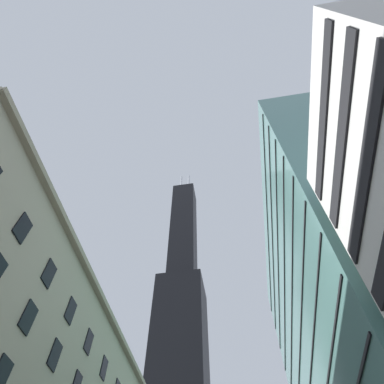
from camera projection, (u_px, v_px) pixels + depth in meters
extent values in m
cube|color=#9E937A|center=(123.00, 343.00, 42.09)|extent=(0.70, 65.31, 0.60)
cube|color=black|center=(1.00, 376.00, 20.65)|extent=(0.14, 1.40, 2.20)
cube|color=black|center=(28.00, 317.00, 24.14)|extent=(0.14, 1.40, 2.20)
cube|color=black|center=(55.00, 355.00, 26.89)|extent=(0.14, 1.40, 2.20)
cube|color=black|center=(23.00, 228.00, 24.88)|extent=(0.14, 1.40, 2.20)
cube|color=black|center=(49.00, 273.00, 27.63)|extent=(0.14, 1.40, 2.20)
cube|color=black|center=(71.00, 311.00, 30.38)|extent=(0.14, 1.40, 2.20)
cube|color=black|center=(89.00, 342.00, 33.13)|extent=(0.14, 1.40, 2.20)
cube|color=black|center=(104.00, 368.00, 35.88)|extent=(0.14, 1.40, 2.20)
cube|color=black|center=(180.00, 350.00, 113.70)|extent=(18.16, 18.16, 55.36)
cube|color=black|center=(184.00, 231.00, 165.41)|extent=(11.68, 11.68, 69.20)
cylinder|color=silver|center=(181.00, 185.00, 201.97)|extent=(1.20, 1.20, 18.35)
cylinder|color=silver|center=(189.00, 184.00, 201.55)|extent=(1.20, 1.20, 18.35)
cube|color=black|center=(366.00, 170.00, 15.41)|extent=(0.16, 11.35, 1.10)
cube|color=black|center=(341.00, 142.00, 17.90)|extent=(0.16, 11.35, 1.10)
cube|color=black|center=(323.00, 121.00, 20.39)|extent=(0.16, 11.35, 1.10)
cube|color=black|center=(310.00, 380.00, 35.69)|extent=(0.12, 42.07, 0.24)
cube|color=black|center=(300.00, 345.00, 39.01)|extent=(0.12, 42.07, 0.24)
cube|color=black|center=(292.00, 315.00, 42.33)|extent=(0.12, 42.07, 0.24)
cube|color=black|center=(285.00, 290.00, 45.66)|extent=(0.12, 42.07, 0.24)
cube|color=black|center=(278.00, 269.00, 48.98)|extent=(0.12, 42.07, 0.24)
cube|color=black|center=(273.00, 250.00, 52.30)|extent=(0.12, 42.07, 0.24)
cube|color=black|center=(268.00, 233.00, 55.62)|extent=(0.12, 42.07, 0.24)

